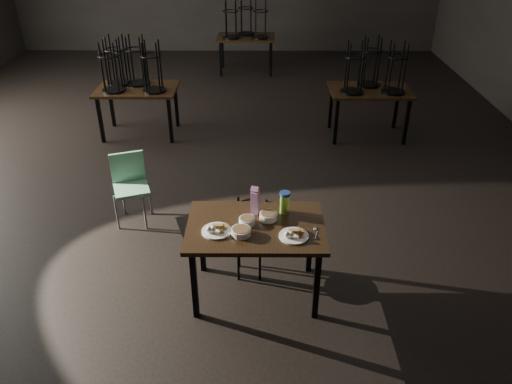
{
  "coord_description": "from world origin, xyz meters",
  "views": [
    {
      "loc": [
        0.77,
        -6.37,
        3.17
      ],
      "look_at": [
        0.74,
        -2.39,
        0.85
      ],
      "focal_mm": 35.0,
      "sensor_mm": 36.0,
      "label": 1
    }
  ],
  "objects_px": {
    "bentwood_chair": "(250,231)",
    "main_table": "(256,233)",
    "school_chair": "(130,182)",
    "juice_carton": "(255,201)",
    "water_bottle": "(285,202)"
  },
  "relations": [
    {
      "from": "school_chair",
      "to": "juice_carton",
      "type": "bearing_deg",
      "value": -56.06
    },
    {
      "from": "bentwood_chair",
      "to": "main_table",
      "type": "bearing_deg",
      "value": -70.03
    },
    {
      "from": "school_chair",
      "to": "water_bottle",
      "type": "bearing_deg",
      "value": -51.18
    },
    {
      "from": "bentwood_chair",
      "to": "school_chair",
      "type": "relative_size",
      "value": 0.96
    },
    {
      "from": "juice_carton",
      "to": "water_bottle",
      "type": "distance_m",
      "value": 0.26
    },
    {
      "from": "main_table",
      "to": "water_bottle",
      "type": "distance_m",
      "value": 0.38
    },
    {
      "from": "main_table",
      "to": "water_bottle",
      "type": "relative_size",
      "value": 5.76
    },
    {
      "from": "main_table",
      "to": "school_chair",
      "type": "bearing_deg",
      "value": 138.41
    },
    {
      "from": "water_bottle",
      "to": "school_chair",
      "type": "distance_m",
      "value": 2.0
    },
    {
      "from": "bentwood_chair",
      "to": "school_chair",
      "type": "bearing_deg",
      "value": 156.94
    },
    {
      "from": "main_table",
      "to": "bentwood_chair",
      "type": "bearing_deg",
      "value": 98.97
    },
    {
      "from": "main_table",
      "to": "water_bottle",
      "type": "height_order",
      "value": "water_bottle"
    },
    {
      "from": "bentwood_chair",
      "to": "school_chair",
      "type": "xyz_separation_m",
      "value": [
        -1.35,
        0.91,
        0.02
      ]
    },
    {
      "from": "water_bottle",
      "to": "school_chair",
      "type": "relative_size",
      "value": 0.26
    },
    {
      "from": "juice_carton",
      "to": "bentwood_chair",
      "type": "relative_size",
      "value": 0.36
    }
  ]
}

